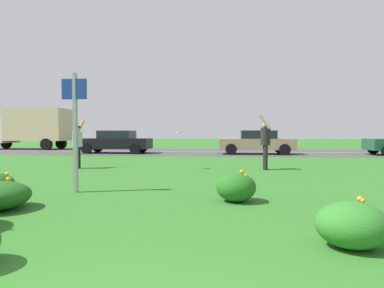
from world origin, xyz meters
TOP-DOWN VIEW (x-y plane):
  - ground_plane at (0.00, 10.56)m, footprint 120.00×120.00m
  - highway_strip at (0.00, 21.12)m, footprint 120.00×8.83m
  - highway_center_stripe at (0.00, 21.12)m, footprint 120.00×0.16m
  - daylily_clump_front_center at (0.90, 5.05)m, footprint 0.76×0.70m
  - daylily_clump_mid_right at (2.14, 2.69)m, footprint 0.81×0.69m
  - sign_post_near_path at (-2.56, 5.64)m, footprint 0.56×0.10m
  - person_thrower_red_cap_gray_shirt at (-4.70, 10.21)m, footprint 0.38×0.50m
  - person_catcher_dark_shirt at (2.08, 10.55)m, footprint 0.44×0.50m
  - frisbee_white at (-0.97, 10.35)m, footprint 0.25×0.25m
  - car_tan_center_left at (2.54, 19.13)m, footprint 4.50×2.00m
  - car_black_center_right at (-6.40, 19.13)m, footprint 4.50×2.00m
  - box_truck_white at (-15.01, 23.10)m, footprint 6.70×2.46m

SIDE VIEW (x-z plane):
  - ground_plane at x=0.00m, z-range 0.00..0.00m
  - highway_strip at x=0.00m, z-range 0.00..0.01m
  - highway_center_stripe at x=0.00m, z-range 0.01..0.01m
  - daylily_clump_mid_right at x=2.14m, z-range -0.02..0.55m
  - daylily_clump_front_center at x=0.90m, z-range -0.03..0.58m
  - car_tan_center_left at x=2.54m, z-range 0.01..1.46m
  - car_black_center_right at x=-6.40m, z-range 0.01..1.46m
  - person_thrower_red_cap_gray_shirt at x=-4.70m, z-range 0.06..1.86m
  - person_catcher_dark_shirt at x=2.08m, z-range 0.05..2.00m
  - frisbee_white at x=-0.97m, z-range 1.28..1.33m
  - sign_post_near_path at x=-2.56m, z-range 0.27..2.87m
  - box_truck_white at x=-15.01m, z-range 0.20..3.40m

